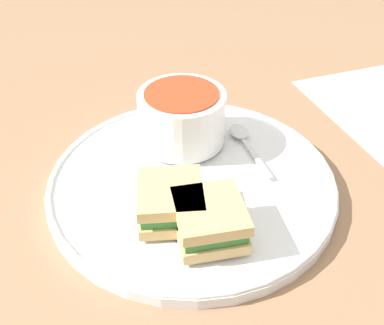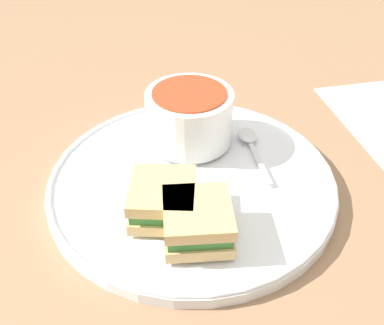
{
  "view_description": "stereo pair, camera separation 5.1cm",
  "coord_description": "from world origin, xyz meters",
  "views": [
    {
      "loc": [
        -0.29,
        -0.27,
        0.35
      ],
      "look_at": [
        0.0,
        0.0,
        0.04
      ],
      "focal_mm": 42.0,
      "sensor_mm": 36.0,
      "label": 1
    },
    {
      "loc": [
        -0.25,
        -0.31,
        0.35
      ],
      "look_at": [
        0.0,
        0.0,
        0.04
      ],
      "focal_mm": 42.0,
      "sensor_mm": 36.0,
      "label": 2
    }
  ],
  "objects": [
    {
      "name": "ground_plane",
      "position": [
        0.0,
        0.0,
        0.0
      ],
      "size": [
        2.4,
        2.4,
        0.0
      ],
      "primitive_type": "plane",
      "color": "#8E6B4C"
    },
    {
      "name": "plate",
      "position": [
        0.0,
        0.0,
        0.01
      ],
      "size": [
        0.33,
        0.33,
        0.02
      ],
      "color": "white",
      "rests_on": "ground_plane"
    },
    {
      "name": "soup_bowl",
      "position": [
        0.04,
        0.06,
        0.05
      ],
      "size": [
        0.11,
        0.11,
        0.07
      ],
      "color": "white",
      "rests_on": "plate"
    },
    {
      "name": "spoon",
      "position": [
        0.1,
        0.01,
        0.02
      ],
      "size": [
        0.07,
        0.1,
        0.01
      ],
      "rotation": [
        0.0,
        0.0,
        7.34
      ],
      "color": "silver",
      "rests_on": "plate"
    },
    {
      "name": "sandwich_half_near",
      "position": [
        -0.06,
        -0.03,
        0.04
      ],
      "size": [
        0.1,
        0.1,
        0.04
      ],
      "rotation": [
        0.0,
        0.0,
        3.98
      ],
      "color": "tan",
      "rests_on": "plate"
    },
    {
      "name": "sandwich_half_far",
      "position": [
        -0.05,
        -0.07,
        0.04
      ],
      "size": [
        0.09,
        0.09,
        0.04
      ],
      "rotation": [
        0.0,
        0.0,
        4.1
      ],
      "color": "tan",
      "rests_on": "plate"
    }
  ]
}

